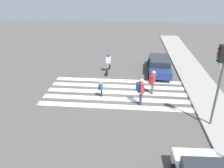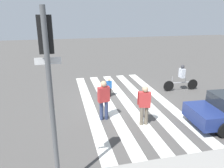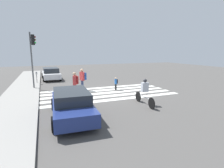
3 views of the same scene
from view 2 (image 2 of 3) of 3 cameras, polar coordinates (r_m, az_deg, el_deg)
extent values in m
plane|color=#4C4947|center=(11.82, 3.71, -4.69)|extent=(60.00, 60.00, 0.00)
cube|color=silver|center=(12.52, 12.52, -3.73)|extent=(0.54, 10.00, 0.01)
cube|color=silver|center=(12.13, 8.24, -4.20)|extent=(0.54, 10.00, 0.01)
cube|color=silver|center=(11.81, 3.71, -4.67)|extent=(0.54, 10.00, 0.01)
cube|color=silver|center=(11.58, -1.06, -5.14)|extent=(0.54, 10.00, 0.01)
cube|color=silver|center=(11.42, -5.99, -5.58)|extent=(0.54, 10.00, 0.01)
cylinder|color=#515456|center=(5.43, -15.37, -6.71)|extent=(0.12, 0.12, 4.76)
cube|color=black|center=(5.18, -16.99, 12.29)|extent=(0.32, 0.26, 0.84)
cube|color=silver|center=(5.27, -16.38, 5.81)|extent=(0.60, 0.02, 0.16)
sphere|color=#590F0F|center=(5.32, -17.14, 14.93)|extent=(0.15, 0.15, 0.15)
sphere|color=#59470F|center=(5.34, -16.91, 12.46)|extent=(0.15, 0.15, 0.15)
sphere|color=#26D83F|center=(5.36, -16.68, 10.01)|extent=(0.15, 0.15, 0.15)
cylinder|color=navy|center=(9.83, -1.48, -6.87)|extent=(0.16, 0.16, 0.86)
cylinder|color=navy|center=(9.79, -2.79, -6.99)|extent=(0.16, 0.16, 0.86)
cube|color=#B73333|center=(9.51, -2.19, -2.72)|extent=(0.54, 0.34, 0.68)
sphere|color=tan|center=(9.34, -2.22, 0.00)|extent=(0.27, 0.27, 0.27)
cube|color=navy|center=(9.69, -2.12, -2.29)|extent=(0.41, 0.26, 0.57)
cylinder|color=black|center=(12.44, -0.45, -2.16)|extent=(0.10, 0.10, 0.52)
cylinder|color=black|center=(12.42, -1.05, -2.21)|extent=(0.10, 0.10, 0.52)
cube|color=#1E5199|center=(12.27, -0.76, -0.17)|extent=(0.32, 0.18, 0.41)
sphere|color=tan|center=(12.19, -0.76, 1.10)|extent=(0.16, 0.16, 0.16)
cube|color=black|center=(12.38, -0.97, 0.00)|extent=(0.24, 0.14, 0.34)
cylinder|color=#6B6051|center=(9.52, 8.97, -8.11)|extent=(0.16, 0.16, 0.83)
cylinder|color=#6B6051|center=(9.44, 7.73, -8.27)|extent=(0.16, 0.16, 0.83)
cube|color=#B73333|center=(9.17, 8.57, -4.04)|extent=(0.53, 0.35, 0.66)
sphere|color=tan|center=(9.01, 8.70, -1.35)|extent=(0.26, 0.26, 0.26)
cube|color=maroon|center=(9.31, 7.81, -3.66)|extent=(0.40, 0.27, 0.55)
cylinder|color=black|center=(13.68, 14.57, -0.53)|extent=(0.66, 0.06, 0.66)
cylinder|color=black|center=(14.43, 20.29, -0.11)|extent=(0.66, 0.06, 0.66)
cube|color=#B2B2B7|center=(13.98, 17.58, 0.39)|extent=(1.36, 0.08, 0.04)
cylinder|color=#B2B2B7|center=(14.07, 18.64, 1.07)|extent=(0.03, 0.03, 0.32)
cylinder|color=#B2B2B7|center=(13.65, 15.45, 1.03)|extent=(0.03, 0.03, 0.40)
cube|color=silver|center=(13.82, 17.81, 2.73)|extent=(0.25, 0.41, 0.55)
sphere|color=#333338|center=(13.72, 17.97, 4.32)|extent=(0.22, 0.22, 0.22)
cylinder|color=black|center=(10.81, 21.95, -6.51)|extent=(0.65, 0.23, 0.64)
camera|label=1|loc=(14.46, -66.30, 18.55)|focal=35.00mm
camera|label=3|loc=(16.90, 56.57, 5.38)|focal=28.00mm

